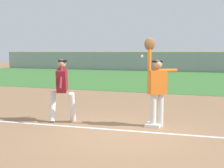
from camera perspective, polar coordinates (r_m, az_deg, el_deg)
The scene contains 10 objects.
ground_plane at distance 7.28m, azimuth 1.58°, elevation -9.34°, with size 74.69×74.69×0.00m, color #936D4C.
outfield_grass at distance 22.10m, azimuth 14.26°, elevation 0.88°, with size 43.37×16.05×0.01m, color #3D7533.
chalk_foul_line at distance 9.04m, azimuth -19.46°, elevation -6.60°, with size 12.00×0.10×0.01m, color white.
first_base at distance 8.08m, azimuth 7.70°, elevation -7.54°, with size 0.38×0.38×0.08m, color white.
fielder at distance 7.89m, azimuth 8.30°, elevation 0.09°, with size 0.80×0.60×2.28m.
runner at distance 8.45m, azimuth -9.28°, elevation -0.38°, with size 0.87×0.82×1.72m.
baseball at distance 7.83m, azimuth 5.67°, elevation 5.17°, with size 0.07×0.07×0.07m, color white.
outfield_fence at distance 30.03m, azimuth 15.89°, elevation 3.98°, with size 43.45×0.08×1.91m.
parked_car_black at distance 34.95m, azimuth 7.60°, elevation 3.96°, with size 4.48×2.28×1.25m.
parked_car_blue at distance 34.23m, azimuth 16.16°, elevation 3.73°, with size 4.59×2.50×1.25m.
Camera 1 is at (2.23, -6.66, 1.93)m, focal length 49.07 mm.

